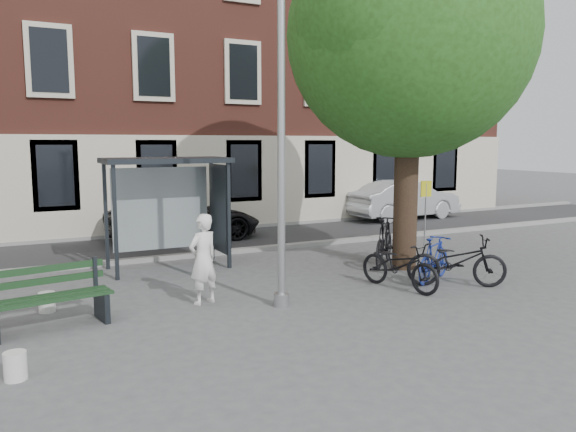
% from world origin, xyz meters
% --- Properties ---
extents(ground, '(90.00, 90.00, 0.00)m').
position_xyz_m(ground, '(0.00, 0.00, 0.00)').
color(ground, '#4C4C4F').
rests_on(ground, ground).
extents(road, '(40.00, 4.00, 0.01)m').
position_xyz_m(road, '(0.00, 7.00, 0.01)').
color(road, '#28282B').
rests_on(road, ground).
extents(curb_near, '(40.00, 0.25, 0.12)m').
position_xyz_m(curb_near, '(0.00, 5.00, 0.06)').
color(curb_near, gray).
rests_on(curb_near, ground).
extents(curb_far, '(40.00, 0.25, 0.12)m').
position_xyz_m(curb_far, '(0.00, 9.00, 0.06)').
color(curb_far, gray).
rests_on(curb_far, ground).
extents(building_row, '(30.00, 8.00, 14.00)m').
position_xyz_m(building_row, '(0.00, 13.00, 7.00)').
color(building_row, brown).
rests_on(building_row, ground).
extents(lamppost, '(0.28, 0.35, 6.11)m').
position_xyz_m(lamppost, '(0.00, 0.00, 2.78)').
color(lamppost, '#9EA0A3').
rests_on(lamppost, ground).
extents(tree_right, '(5.76, 5.60, 8.20)m').
position_xyz_m(tree_right, '(4.01, 1.38, 5.62)').
color(tree_right, black).
rests_on(tree_right, ground).
extents(bus_shelter, '(2.85, 1.45, 2.62)m').
position_xyz_m(bus_shelter, '(-0.61, 4.11, 1.92)').
color(bus_shelter, '#1E2328').
rests_on(bus_shelter, ground).
extents(painter, '(0.72, 0.60, 1.68)m').
position_xyz_m(painter, '(-1.20, 0.82, 0.84)').
color(painter, white).
rests_on(painter, ground).
extents(bench, '(1.98, 0.92, 0.98)m').
position_xyz_m(bench, '(-3.86, 0.61, 0.45)').
color(bench, '#1E2328').
rests_on(bench, ground).
extents(bike_a, '(2.09, 1.67, 1.06)m').
position_xyz_m(bike_a, '(3.87, -0.36, 0.53)').
color(bike_a, black).
rests_on(bike_a, ground).
extents(bike_b, '(1.66, 1.15, 0.98)m').
position_xyz_m(bike_b, '(3.76, 0.20, 0.49)').
color(bike_b, navy).
rests_on(bike_b, ground).
extents(bike_c, '(1.12, 2.00, 1.00)m').
position_xyz_m(bike_c, '(2.68, -0.00, 0.50)').
color(bike_c, black).
rests_on(bike_c, ground).
extents(bike_d, '(1.83, 1.76, 1.19)m').
position_xyz_m(bike_d, '(3.77, 1.98, 0.59)').
color(bike_d, black).
rests_on(bike_d, ground).
extents(car_dark, '(4.70, 2.20, 1.30)m').
position_xyz_m(car_dark, '(0.50, 7.74, 0.65)').
color(car_dark, black).
rests_on(car_dark, ground).
extents(car_silver, '(4.72, 1.87, 1.53)m').
position_xyz_m(car_silver, '(9.47, 8.40, 0.76)').
color(car_silver, '#A6A9AD').
rests_on(car_silver, ground).
extents(bucket_a, '(0.34, 0.34, 0.36)m').
position_xyz_m(bucket_a, '(-4.40, -1.33, 0.18)').
color(bucket_a, silver).
rests_on(bucket_a, ground).
extents(bucket_c, '(0.34, 0.34, 0.36)m').
position_xyz_m(bucket_c, '(-3.84, 1.58, 0.18)').
color(bucket_c, silver).
rests_on(bucket_c, ground).
extents(notice_sign, '(0.33, 0.07, 1.93)m').
position_xyz_m(notice_sign, '(5.93, 3.02, 1.40)').
color(notice_sign, '#9EA0A3').
rests_on(notice_sign, ground).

